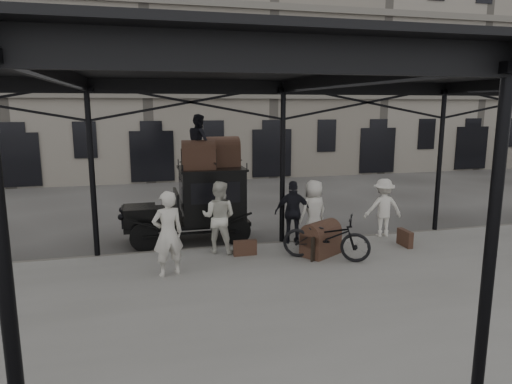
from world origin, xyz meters
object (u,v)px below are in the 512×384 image
at_px(porter_left, 168,234).
at_px(steamer_trunk_platform, 321,241).
at_px(taxi, 201,201).
at_px(bicycle, 326,237).
at_px(steamer_trunk_roof_near, 199,157).
at_px(porter_official, 293,212).

distance_m(porter_left, steamer_trunk_platform, 3.99).
relative_size(taxi, bicycle, 1.67).
distance_m(taxi, steamer_trunk_roof_near, 1.35).
relative_size(bicycle, steamer_trunk_roof_near, 2.34).
bearing_deg(porter_official, steamer_trunk_platform, 120.47).
bearing_deg(porter_left, steamer_trunk_roof_near, -125.57).
relative_size(bicycle, steamer_trunk_platform, 2.16).
bearing_deg(taxi, porter_official, -30.64).
relative_size(porter_official, bicycle, 0.81).
relative_size(taxi, steamer_trunk_platform, 3.60).
height_order(taxi, steamer_trunk_platform, taxi).
xyz_separation_m(porter_official, steamer_trunk_roof_near, (-2.47, 1.17, 1.49)).
bearing_deg(taxi, porter_left, -110.74).
xyz_separation_m(taxi, steamer_trunk_platform, (2.74, -2.59, -0.68)).
bearing_deg(porter_left, porter_official, -169.39).
xyz_separation_m(steamer_trunk_roof_near, steamer_trunk_platform, (2.82, -2.34, -2.00)).
distance_m(porter_left, bicycle, 3.92).
relative_size(porter_left, steamer_trunk_roof_near, 2.09).
bearing_deg(steamer_trunk_platform, steamer_trunk_roof_near, 108.44).
bearing_deg(steamer_trunk_platform, porter_left, 155.41).
relative_size(porter_left, steamer_trunk_platform, 1.94).
height_order(porter_left, bicycle, porter_left).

